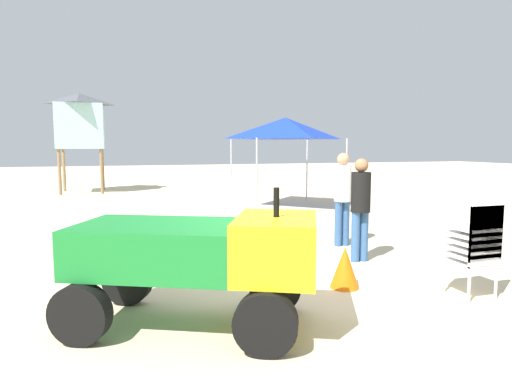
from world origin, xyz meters
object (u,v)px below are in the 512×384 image
Objects in this scene: surfboard_pile at (205,236)px; lifeguard_near_left at (343,192)px; stacked_plastic_chairs at (478,241)px; lifeguard_near_center at (361,203)px; popup_canopy at (285,128)px; traffic_cone_near at (345,267)px; lifeguard_tower at (80,121)px; utility_cart at (199,255)px.

surfboard_pile is 1.46× the size of lifeguard_near_left.
lifeguard_near_center reaches higher than stacked_plastic_chairs.
stacked_plastic_chairs is 0.75× the size of lifeguard_near_center.
popup_canopy is at bearing 80.23° from lifeguard_near_left.
traffic_cone_near is at bearing 146.96° from stacked_plastic_chairs.
stacked_plastic_chairs is at bearing -77.78° from lifeguard_near_center.
lifeguard_near_center reaches higher than surfboard_pile.
popup_canopy is (1.19, 6.36, 1.47)m from lifeguard_near_center.
lifeguard_near_center is 3.05× the size of traffic_cone_near.
traffic_cone_near is (-1.36, 0.88, -0.46)m from stacked_plastic_chairs.
lifeguard_tower reaches higher than traffic_cone_near.
lifeguard_near_left is 3.17× the size of traffic_cone_near.
surfboard_pile is 11.88m from lifeguard_tower.
lifeguard_near_center reaches higher than traffic_cone_near.
lifeguard_tower is (-5.59, 15.15, 2.21)m from stacked_plastic_chairs.
stacked_plastic_chairs is at bearing -33.04° from traffic_cone_near.
utility_cart reaches higher than surfboard_pile.
popup_canopy reaches higher than utility_cart.
lifeguard_near_center is at bearing 51.17° from traffic_cone_near.
utility_cart is at bearing -138.50° from lifeguard_near_left.
lifeguard_near_center is 14.24m from lifeguard_tower.
stacked_plastic_chairs is 2.29× the size of traffic_cone_near.
stacked_plastic_chairs is 0.32× the size of lifeguard_tower.
lifeguard_near_center is (3.03, 1.82, 0.20)m from utility_cart.
utility_cart is at bearing -149.03° from lifeguard_near_center.
lifeguard_near_left is 13.32m from lifeguard_tower.
stacked_plastic_chairs is at bearing -95.14° from popup_canopy.
lifeguard_near_left is 1.04× the size of lifeguard_near_center.
utility_cart is 1.08× the size of surfboard_pile.
lifeguard_near_left reaches higher than stacked_plastic_chairs.
lifeguard_tower is at bearing 104.61° from surfboard_pile.
stacked_plastic_chairs is 4.82m from surfboard_pile.
utility_cart is at bearing -162.27° from traffic_cone_near.
lifeguard_near_left is at bearing 61.86° from traffic_cone_near.
traffic_cone_near is (-0.92, -1.14, -0.71)m from lifeguard_near_center.
lifeguard_near_left is at bearing 92.72° from stacked_plastic_chairs.
lifeguard_near_center is 1.63m from traffic_cone_near.
lifeguard_tower is (-5.15, 13.13, 1.96)m from lifeguard_near_center.
surfboard_pile is at bearing -75.39° from lifeguard_tower.
stacked_plastic_chairs is 3.16m from lifeguard_near_left.
utility_cart is at bearing -117.29° from popup_canopy.
utility_cart is 15.25m from lifeguard_tower.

